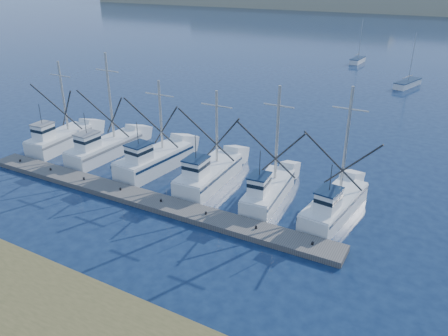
{
  "coord_description": "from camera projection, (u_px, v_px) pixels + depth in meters",
  "views": [
    {
      "loc": [
        12.28,
        -17.84,
        16.56
      ],
      "look_at": [
        -2.19,
        8.0,
        3.11
      ],
      "focal_mm": 35.0,
      "sensor_mm": 36.0,
      "label": 1
    }
  ],
  "objects": [
    {
      "name": "sailboat_near",
      "position": [
        408.0,
        84.0,
        67.83
      ],
      "size": [
        3.32,
        6.63,
        8.1
      ],
      "rotation": [
        0.0,
        0.0,
        -0.27
      ],
      "color": "white",
      "rests_on": "ground"
    },
    {
      "name": "ground",
      "position": [
        191.0,
        269.0,
        26.49
      ],
      "size": [
        500.0,
        500.0,
        0.0
      ],
      "primitive_type": "plane",
      "color": "#0D1B39",
      "rests_on": "ground"
    },
    {
      "name": "sailboat_far",
      "position": [
        358.0,
        60.0,
        85.16
      ],
      "size": [
        1.97,
        5.13,
        8.1
      ],
      "rotation": [
        0.0,
        0.0,
        -0.07
      ],
      "color": "white",
      "rests_on": "ground"
    },
    {
      "name": "trawler_fleet",
      "position": [
        170.0,
        165.0,
        38.2
      ],
      "size": [
        31.28,
        8.21,
        9.76
      ],
      "color": "white",
      "rests_on": "ground"
    },
    {
      "name": "floating_dock",
      "position": [
        140.0,
        198.0,
        34.33
      ],
      "size": [
        32.36,
        2.51,
        0.43
      ],
      "primitive_type": "cube",
      "rotation": [
        0.0,
        0.0,
        0.01
      ],
      "color": "#635E58",
      "rests_on": "ground"
    }
  ]
}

